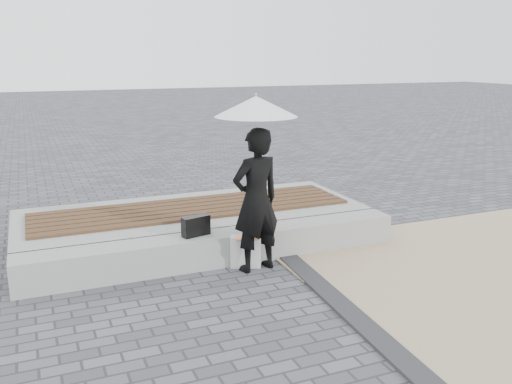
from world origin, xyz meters
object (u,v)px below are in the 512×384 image
Objects in this scene: parasol at (256,106)px; canvas_tote at (246,251)px; seating_ledge at (220,248)px; woman at (256,200)px; handbag at (196,226)px.

parasol is 1.84m from canvas_tote.
parasol reaches higher than seating_ledge.
woman reaches higher than seating_ledge.
woman is 4.44× the size of canvas_tote.
seating_ledge is 3.97× the size of parasol.
canvas_tote is at bearing -68.29° from woman.
handbag is at bearing 176.15° from canvas_tote.
woman reaches higher than handbag.
parasol is at bearing -34.30° from canvas_tote.
handbag is (-0.31, 0.01, 0.33)m from seating_ledge.
handbag is at bearing -43.85° from woman.
woman is at bearing -34.30° from canvas_tote.
handbag reaches higher than seating_ledge.
woman is 1.14m from parasol.
handbag is 0.71m from canvas_tote.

